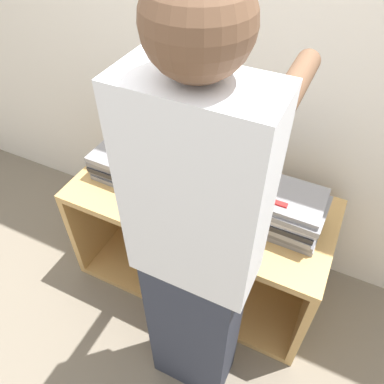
# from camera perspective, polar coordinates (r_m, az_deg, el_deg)

# --- Properties ---
(ground_plane) EXTENTS (12.00, 12.00, 0.00)m
(ground_plane) POSITION_cam_1_polar(r_m,az_deg,el_deg) (2.18, -2.49, -18.08)
(ground_plane) COLOR #756B5B
(wall_back) EXTENTS (8.00, 0.05, 2.40)m
(wall_back) POSITION_cam_1_polar(r_m,az_deg,el_deg) (1.80, 7.23, 20.17)
(wall_back) COLOR silver
(wall_back) RESTS_ON ground_plane
(cart) EXTENTS (1.29, 0.59, 0.64)m
(cart) POSITION_cam_1_polar(r_m,az_deg,el_deg) (2.09, 1.86, -5.99)
(cart) COLOR tan
(cart) RESTS_ON ground_plane
(laptop_open) EXTENTS (0.35, 0.30, 0.25)m
(laptop_open) POSITION_cam_1_polar(r_m,az_deg,el_deg) (1.81, 1.91, 1.20)
(laptop_open) COLOR gray
(laptop_open) RESTS_ON cart
(laptop_stack_left) EXTENTS (0.37, 0.25, 0.13)m
(laptop_stack_left) POSITION_cam_1_polar(r_m,az_deg,el_deg) (1.91, -9.39, 4.08)
(laptop_stack_left) COLOR gray
(laptop_stack_left) RESTS_ON cart
(laptop_stack_right) EXTENTS (0.38, 0.26, 0.19)m
(laptop_stack_right) POSITION_cam_1_polar(r_m,az_deg,el_deg) (1.67, 13.34, -2.67)
(laptop_stack_right) COLOR gray
(laptop_stack_right) RESTS_ON cart
(person) EXTENTS (0.40, 0.54, 1.78)m
(person) POSITION_cam_1_polar(r_m,az_deg,el_deg) (1.26, 0.66, -9.86)
(person) COLOR #2D3342
(person) RESTS_ON ground_plane
(inventory_tag) EXTENTS (0.06, 0.02, 0.01)m
(inventory_tag) POSITION_cam_1_polar(r_m,az_deg,el_deg) (1.56, 13.30, -1.75)
(inventory_tag) COLOR red
(inventory_tag) RESTS_ON laptop_stack_right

